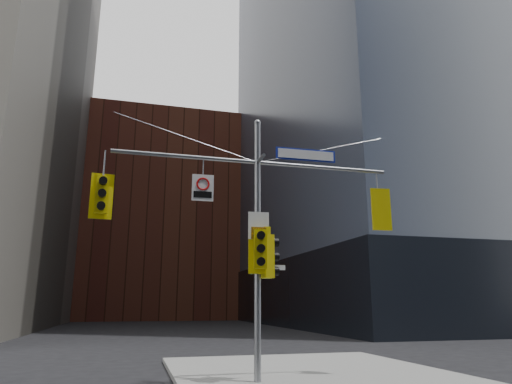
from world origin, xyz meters
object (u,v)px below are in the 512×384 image
traffic_light_west_arm (102,195)px  traffic_light_east_arm (379,210)px  regulatory_sign_arm (203,187)px  traffic_light_pole_front (260,249)px  traffic_light_pole_side (269,257)px  street_sign_blade (306,155)px  signal_assembly (258,217)px

traffic_light_west_arm → traffic_light_east_arm: (7.89, -0.01, -0.00)m
regulatory_sign_arm → traffic_light_pole_front: bearing=-7.4°
traffic_light_pole_side → street_sign_blade: size_ratio=0.64×
traffic_light_pole_front → traffic_light_pole_side: bearing=50.1°
traffic_light_east_arm → traffic_light_pole_side: traffic_light_east_arm is taller
regulatory_sign_arm → traffic_light_pole_side: bearing=2.6°
traffic_light_west_arm → traffic_light_east_arm: 7.89m
signal_assembly → traffic_light_pole_side: (0.33, 0.01, -1.08)m
regulatory_sign_arm → traffic_light_west_arm: bearing=-179.1°
signal_assembly → traffic_light_east_arm: signal_assembly is taller
traffic_light_west_arm → regulatory_sign_arm: size_ratio=1.64×
traffic_light_pole_front → regulatory_sign_arm: bearing=-179.5°
traffic_light_pole_side → traffic_light_pole_front: 0.46m
traffic_light_east_arm → traffic_light_pole_front: size_ratio=0.99×
signal_assembly → traffic_light_west_arm: signal_assembly is taller
regulatory_sign_arm → signal_assembly: bearing=2.4°
traffic_light_west_arm → traffic_light_pole_front: 4.34m
street_sign_blade → traffic_light_pole_front: bearing=-168.6°
signal_assembly → traffic_light_west_arm: 4.15m
traffic_light_west_arm → street_sign_blade: bearing=-6.0°
traffic_light_east_arm → regulatory_sign_arm: size_ratio=1.72×
traffic_light_west_arm → regulatory_sign_arm: bearing=-6.6°
traffic_light_east_arm → signal_assembly: bearing=5.5°
signal_assembly → traffic_light_west_arm: bearing=179.8°
traffic_light_pole_side → regulatory_sign_arm: size_ratio=1.59×
traffic_light_east_arm → regulatory_sign_arm: (-5.30, -0.02, 0.37)m
traffic_light_pole_side → traffic_light_pole_front: traffic_light_pole_front is taller
traffic_light_pole_front → street_sign_blade: bearing=19.9°
traffic_light_pole_front → signal_assembly: bearing=99.8°
traffic_light_east_arm → traffic_light_west_arm: bearing=5.3°
traffic_light_pole_front → street_sign_blade: (1.48, 0.27, 2.85)m
traffic_light_west_arm → traffic_light_pole_front: (4.13, -0.28, -1.30)m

